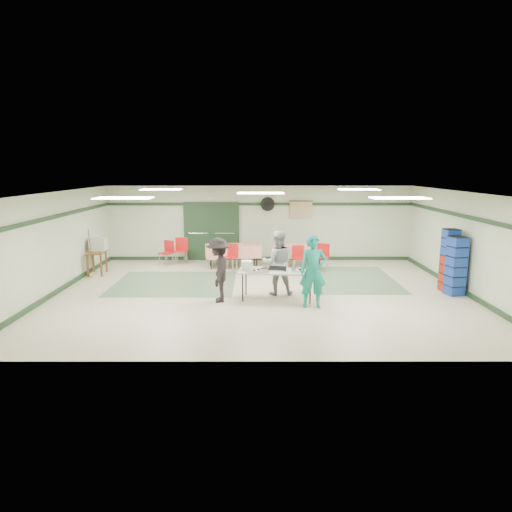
{
  "coord_description": "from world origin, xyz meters",
  "views": [
    {
      "loc": [
        -0.13,
        -11.97,
        3.32
      ],
      "look_at": [
        -0.12,
        -0.3,
        1.07
      ],
      "focal_mm": 32.0,
      "sensor_mm": 36.0,
      "label": 1
    }
  ],
  "objects_px": {
    "serving_table": "(277,272)",
    "crate_stack_blue_a": "(456,266)",
    "volunteer_grey": "(278,263)",
    "chair_d": "(231,254)",
    "dining_table_b": "(233,250)",
    "printer_table": "(97,255)",
    "office_printer": "(98,244)",
    "volunteer_dark": "(218,270)",
    "volunteer_teal": "(313,271)",
    "chair_c": "(322,254)",
    "crate_stack_blue_b": "(449,260)",
    "dining_table_a": "(298,250)",
    "chair_a": "(298,255)",
    "broom": "(91,252)",
    "chair_loose_b": "(167,250)",
    "chair_b": "(281,256)",
    "chair_loose_a": "(181,248)",
    "crate_stack_red": "(449,273)"
  },
  "relations": [
    {
      "from": "chair_loose_b",
      "to": "office_printer",
      "type": "relative_size",
      "value": 1.74
    },
    {
      "from": "volunteer_dark",
      "to": "chair_a",
      "type": "xyz_separation_m",
      "value": [
        2.33,
        3.53,
        -0.31
      ]
    },
    {
      "from": "dining_table_a",
      "to": "chair_loose_b",
      "type": "distance_m",
      "value": 4.5
    },
    {
      "from": "dining_table_b",
      "to": "chair_loose_b",
      "type": "xyz_separation_m",
      "value": [
        -2.29,
        0.27,
        -0.04
      ]
    },
    {
      "from": "chair_loose_b",
      "to": "crate_stack_red",
      "type": "bearing_deg",
      "value": 5.11
    },
    {
      "from": "dining_table_b",
      "to": "office_printer",
      "type": "xyz_separation_m",
      "value": [
        -4.26,
        -0.93,
        0.37
      ]
    },
    {
      "from": "printer_table",
      "to": "broom",
      "type": "distance_m",
      "value": 0.29
    },
    {
      "from": "printer_table",
      "to": "office_printer",
      "type": "bearing_deg",
      "value": 85.69
    },
    {
      "from": "serving_table",
      "to": "crate_stack_blue_a",
      "type": "height_order",
      "value": "crate_stack_blue_a"
    },
    {
      "from": "volunteer_grey",
      "to": "volunteer_dark",
      "type": "xyz_separation_m",
      "value": [
        -1.52,
        -0.67,
        -0.04
      ]
    },
    {
      "from": "volunteer_grey",
      "to": "serving_table",
      "type": "bearing_deg",
      "value": 84.3
    },
    {
      "from": "broom",
      "to": "crate_stack_blue_b",
      "type": "bearing_deg",
      "value": -5.37
    },
    {
      "from": "volunteer_teal",
      "to": "crate_stack_blue_a",
      "type": "distance_m",
      "value": 4.05
    },
    {
      "from": "chair_d",
      "to": "crate_stack_blue_b",
      "type": "height_order",
      "value": "crate_stack_blue_b"
    },
    {
      "from": "crate_stack_blue_b",
      "to": "dining_table_b",
      "type": "bearing_deg",
      "value": 153.07
    },
    {
      "from": "chair_loose_a",
      "to": "crate_stack_blue_a",
      "type": "height_order",
      "value": "crate_stack_blue_a"
    },
    {
      "from": "chair_b",
      "to": "office_printer",
      "type": "xyz_separation_m",
      "value": [
        -5.85,
        -0.35,
        0.46
      ]
    },
    {
      "from": "volunteer_dark",
      "to": "printer_table",
      "type": "height_order",
      "value": "volunteer_dark"
    },
    {
      "from": "chair_loose_b",
      "to": "crate_stack_red",
      "type": "height_order",
      "value": "crate_stack_red"
    },
    {
      "from": "volunteer_teal",
      "to": "chair_b",
      "type": "height_order",
      "value": "volunteer_teal"
    },
    {
      "from": "chair_b",
      "to": "office_printer",
      "type": "relative_size",
      "value": 1.58
    },
    {
      "from": "serving_table",
      "to": "volunteer_grey",
      "type": "bearing_deg",
      "value": 91.92
    },
    {
      "from": "volunteer_dark",
      "to": "crate_stack_blue_a",
      "type": "bearing_deg",
      "value": 92.0
    },
    {
      "from": "office_printer",
      "to": "dining_table_b",
      "type": "bearing_deg",
      "value": 5.58
    },
    {
      "from": "volunteer_teal",
      "to": "chair_a",
      "type": "height_order",
      "value": "volunteer_teal"
    },
    {
      "from": "printer_table",
      "to": "volunteer_dark",
      "type": "bearing_deg",
      "value": -40.37
    },
    {
      "from": "volunteer_dark",
      "to": "chair_b",
      "type": "distance_m",
      "value": 3.95
    },
    {
      "from": "dining_table_a",
      "to": "dining_table_b",
      "type": "xyz_separation_m",
      "value": [
        -2.2,
        0.0,
        0.0
      ]
    },
    {
      "from": "chair_c",
      "to": "office_printer",
      "type": "distance_m",
      "value": 7.23
    },
    {
      "from": "volunteer_dark",
      "to": "printer_table",
      "type": "bearing_deg",
      "value": -129.45
    },
    {
      "from": "volunteer_dark",
      "to": "volunteer_teal",
      "type": "bearing_deg",
      "value": 74.75
    },
    {
      "from": "crate_stack_red",
      "to": "office_printer",
      "type": "height_order",
      "value": "office_printer"
    },
    {
      "from": "broom",
      "to": "dining_table_a",
      "type": "bearing_deg",
      "value": 15.74
    },
    {
      "from": "volunteer_teal",
      "to": "volunteer_grey",
      "type": "distance_m",
      "value": 1.4
    },
    {
      "from": "chair_a",
      "to": "chair_c",
      "type": "xyz_separation_m",
      "value": [
        0.79,
        0.0,
        0.04
      ]
    },
    {
      "from": "volunteer_grey",
      "to": "chair_d",
      "type": "relative_size",
      "value": 1.92
    },
    {
      "from": "crate_stack_blue_b",
      "to": "printer_table",
      "type": "height_order",
      "value": "crate_stack_blue_b"
    },
    {
      "from": "volunteer_grey",
      "to": "broom",
      "type": "relative_size",
      "value": 1.18
    },
    {
      "from": "dining_table_a",
      "to": "crate_stack_blue_a",
      "type": "xyz_separation_m",
      "value": [
        3.84,
        -3.51,
        0.22
      ]
    },
    {
      "from": "chair_loose_a",
      "to": "crate_stack_red",
      "type": "relative_size",
      "value": 0.93
    },
    {
      "from": "volunteer_grey",
      "to": "office_printer",
      "type": "bearing_deg",
      "value": -25.24
    },
    {
      "from": "volunteer_grey",
      "to": "dining_table_a",
      "type": "distance_m",
      "value": 3.54
    },
    {
      "from": "volunteer_grey",
      "to": "chair_d",
      "type": "height_order",
      "value": "volunteer_grey"
    },
    {
      "from": "volunteer_teal",
      "to": "chair_d",
      "type": "bearing_deg",
      "value": 118.99
    },
    {
      "from": "volunteer_teal",
      "to": "crate_stack_red",
      "type": "xyz_separation_m",
      "value": [
        3.9,
        1.45,
        -0.39
      ]
    },
    {
      "from": "chair_c",
      "to": "volunteer_teal",
      "type": "bearing_deg",
      "value": -79.38
    },
    {
      "from": "volunteer_grey",
      "to": "dining_table_b",
      "type": "bearing_deg",
      "value": -69.69
    },
    {
      "from": "chair_c",
      "to": "dining_table_b",
      "type": "bearing_deg",
      "value": -168.84
    },
    {
      "from": "chair_c",
      "to": "crate_stack_blue_b",
      "type": "distance_m",
      "value": 3.99
    },
    {
      "from": "serving_table",
      "to": "dining_table_a",
      "type": "bearing_deg",
      "value": 83.6
    }
  ]
}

